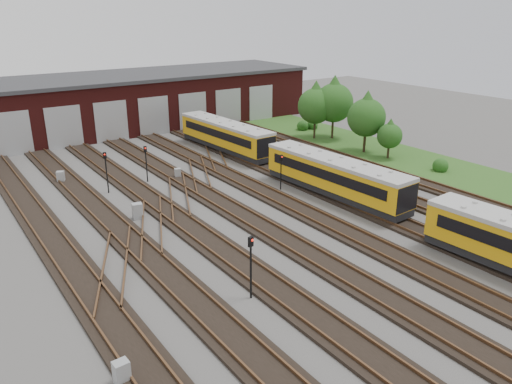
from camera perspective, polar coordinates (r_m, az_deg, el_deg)
ground at (r=30.63m, az=10.09°, el=-6.84°), size 120.00×120.00×0.00m
track_network at (r=30.84m, az=9.11°, el=-6.35°), size 30.40×70.00×0.33m
maintenance_shed at (r=63.03m, az=-16.42°, el=9.78°), size 51.00×12.50×6.35m
grass_verge at (r=50.27m, az=17.61°, el=3.40°), size 8.00×55.00×0.05m
metro_train at (r=38.69m, az=9.01°, el=1.84°), size 3.06×45.33×2.73m
signal_mast_0 at (r=24.74m, az=-0.60°, el=-7.73°), size 0.30×0.28×3.41m
signal_mast_1 at (r=40.71m, az=-16.76°, el=2.72°), size 0.29×0.28×3.34m
signal_mast_2 at (r=42.60m, az=-12.46°, el=3.68°), size 0.27×0.25×3.10m
signal_mast_3 at (r=39.83m, az=2.88°, el=2.82°), size 0.25×0.24×2.91m
relay_cabinet_0 at (r=21.26m, az=-15.11°, el=-19.28°), size 0.62×0.52×0.99m
relay_cabinet_1 at (r=44.89m, az=-21.42°, el=1.60°), size 0.75×0.71×1.00m
relay_cabinet_2 at (r=35.58m, az=-13.39°, el=-2.14°), size 0.77×0.68×1.13m
relay_cabinet_3 at (r=43.49m, az=-8.94°, el=2.12°), size 0.62×0.57×0.87m
relay_cabinet_4 at (r=40.57m, az=7.42°, el=0.95°), size 0.72×0.66×0.98m
tree_0 at (r=56.01m, az=6.83°, el=10.22°), size 3.91×3.91×6.47m
tree_1 at (r=51.18m, az=12.54°, el=8.81°), size 3.80×3.80×6.30m
tree_2 at (r=56.27m, az=8.92°, el=10.55°), size 4.26×4.26×7.06m
tree_3 at (r=49.84m, az=15.06°, el=6.54°), size 2.40×2.40×3.98m
bush_0 at (r=47.74m, az=20.36°, el=3.05°), size 1.38×1.38×1.38m
bush_1 at (r=60.61m, az=5.36°, el=7.69°), size 1.39×1.39×1.39m
bush_2 at (r=61.34m, az=6.48°, el=7.74°), size 1.26×1.26×1.26m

